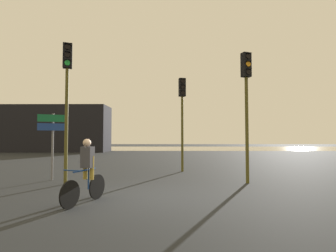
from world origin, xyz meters
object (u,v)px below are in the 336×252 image
(distant_building, at_px, (50,129))
(cyclist, at_px, (86,170))
(traffic_light_near_left, at_px, (67,87))
(traffic_light_center, at_px, (182,107))
(traffic_light_near_right, at_px, (246,93))
(direction_sign_post, at_px, (53,134))

(distant_building, bearing_deg, cyclist, -63.36)
(distant_building, distance_m, traffic_light_near_left, 24.03)
(distant_building, relative_size, traffic_light_center, 2.97)
(traffic_light_near_right, distance_m, direction_sign_post, 7.58)
(traffic_light_center, distance_m, cyclist, 7.17)
(direction_sign_post, bearing_deg, traffic_light_near_left, 112.89)
(traffic_light_center, relative_size, cyclist, 2.83)
(traffic_light_center, relative_size, direction_sign_post, 1.77)
(distant_building, relative_size, traffic_light_near_left, 2.69)
(distant_building, distance_m, traffic_light_near_right, 27.30)
(direction_sign_post, bearing_deg, traffic_light_near_right, 153.00)
(traffic_light_near_left, xyz_separation_m, direction_sign_post, (-0.87, 0.86, -1.69))
(distant_building, height_order, traffic_light_center, distant_building)
(traffic_light_near_left, distance_m, cyclist, 4.09)
(traffic_light_near_left, height_order, traffic_light_near_right, traffic_light_near_left)
(direction_sign_post, xyz_separation_m, cyclist, (2.47, -3.52, -0.97))
(distant_building, xyz_separation_m, cyclist, (12.15, -24.23, -1.88))
(traffic_light_near_left, bearing_deg, traffic_light_near_right, 162.44)
(traffic_light_near_left, distance_m, traffic_light_near_right, 6.54)
(traffic_light_near_left, distance_m, direction_sign_post, 2.09)
(traffic_light_center, bearing_deg, traffic_light_near_right, 112.62)
(distant_building, bearing_deg, traffic_light_near_left, -63.93)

